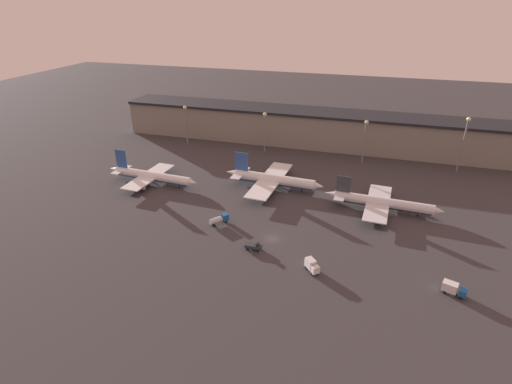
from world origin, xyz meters
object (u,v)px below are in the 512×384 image
object	(u,v)px
service_vehicle_2	(219,219)
service_vehicle_3	(254,246)
airplane_0	(151,176)
service_vehicle_0	(312,265)
service_vehicle_1	(453,288)
airplane_2	(382,203)
airplane_1	(273,180)

from	to	relation	value
service_vehicle_2	service_vehicle_3	bearing A→B (deg)	-88.79
airplane_0	service_vehicle_0	bearing A→B (deg)	-24.87
service_vehicle_0	service_vehicle_1	size ratio (longest dim) A/B	0.81
airplane_2	service_vehicle_2	world-z (taller)	airplane_2
service_vehicle_3	airplane_1	bearing A→B (deg)	96.36
airplane_0	airplane_2	world-z (taller)	airplane_0
service_vehicle_3	service_vehicle_2	bearing A→B (deg)	143.32
service_vehicle_0	service_vehicle_3	distance (m)	19.14
airplane_0	airplane_1	bearing A→B (deg)	15.29
service_vehicle_0	airplane_0	bearing A→B (deg)	-158.80
airplane_1	service_vehicle_1	bearing A→B (deg)	-35.13
airplane_0	airplane_2	bearing A→B (deg)	5.20
airplane_0	airplane_1	size ratio (longest dim) A/B	1.01
service_vehicle_0	service_vehicle_1	world-z (taller)	service_vehicle_0
service_vehicle_2	service_vehicle_3	xyz separation A→B (m)	(15.54, -11.26, -0.45)
airplane_0	service_vehicle_3	xyz separation A→B (m)	(53.49, -33.52, -1.94)
service_vehicle_0	service_vehicle_1	xyz separation A→B (m)	(36.16, 0.92, -0.13)
airplane_2	service_vehicle_1	distance (m)	44.57
airplane_2	service_vehicle_2	bearing A→B (deg)	-150.73
service_vehicle_2	service_vehicle_0	bearing A→B (deg)	-78.88
service_vehicle_0	service_vehicle_2	distance (m)	37.74
service_vehicle_0	service_vehicle_3	world-z (taller)	service_vehicle_0
airplane_0	service_vehicle_2	bearing A→B (deg)	-26.89
service_vehicle_2	service_vehicle_3	size ratio (longest dim) A/B	1.30
airplane_0	service_vehicle_1	xyz separation A→B (m)	(108.03, -37.90, -1.37)
airplane_2	service_vehicle_3	world-z (taller)	airplane_2
airplane_1	service_vehicle_1	xyz separation A→B (m)	(59.96, -47.92, -1.73)
airplane_1	airplane_0	bearing A→B (deg)	-164.71
airplane_2	service_vehicle_3	xyz separation A→B (m)	(-36.09, -36.18, -1.99)
service_vehicle_1	service_vehicle_3	size ratio (longest dim) A/B	1.25
airplane_0	service_vehicle_0	size ratio (longest dim) A/B	8.09
airplane_0	service_vehicle_3	distance (m)	63.16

